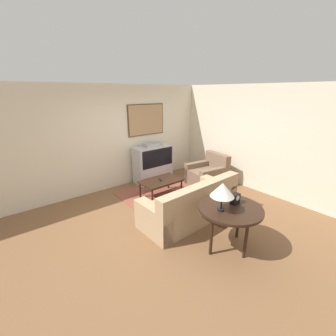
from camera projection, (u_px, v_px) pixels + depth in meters
The scene contains 12 objects.
ground_plane at pixel (170, 214), 4.87m from camera, with size 12.00×12.00×0.00m, color brown.
wall_back at pixel (120, 137), 6.00m from camera, with size 12.00×0.10×2.70m.
wall_right at pixel (246, 138), 5.98m from camera, with size 0.06×12.00×2.70m.
area_rug at pixel (164, 193), 5.83m from camera, with size 2.07×1.64×0.01m.
tv at pixel (153, 163), 6.50m from camera, with size 1.12×0.49×1.14m.
couch at pixel (191, 205), 4.58m from camera, with size 2.11×0.94×0.87m.
armchair at pixel (207, 175), 6.32m from camera, with size 1.05×0.98×0.87m.
coffee_table at pixel (161, 182), 5.55m from camera, with size 1.00×0.62×0.44m.
console_table at pixel (230, 211), 3.62m from camera, with size 1.03×1.03×0.76m.
table_lamp at pixel (222, 190), 3.40m from camera, with size 0.37×0.37×0.46m.
mantel_clock at pixel (235, 199), 3.70m from camera, with size 0.16×0.10×0.17m.
remote at pixel (160, 180), 5.54m from camera, with size 0.09×0.17×0.02m.
Camera 1 is at (-2.70, -3.31, 2.53)m, focal length 24.00 mm.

